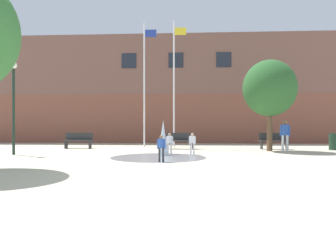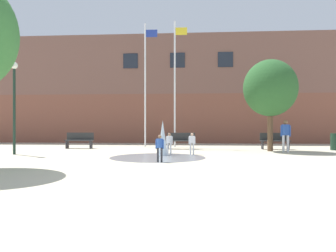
# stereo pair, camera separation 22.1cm
# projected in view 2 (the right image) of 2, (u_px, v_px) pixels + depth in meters

# --- Properties ---
(ground_plane) EXTENTS (100.00, 100.00, 0.00)m
(ground_plane) POSITION_uv_depth(u_px,v_px,m) (153.00, 174.00, 8.98)
(ground_plane) COLOR #BCB299
(library_building) EXTENTS (36.00, 6.05, 8.15)m
(library_building) POSITION_uv_depth(u_px,v_px,m) (179.00, 92.00, 27.13)
(library_building) COLOR brown
(library_building) RESTS_ON ground
(splash_fountain) EXTENTS (3.98, 3.98, 1.56)m
(splash_fountain) POSITION_uv_depth(u_px,v_px,m) (161.00, 143.00, 14.24)
(splash_fountain) COLOR gray
(splash_fountain) RESTS_ON ground
(park_bench_far_left) EXTENTS (1.60, 0.44, 0.91)m
(park_bench_far_left) POSITION_uv_depth(u_px,v_px,m) (79.00, 140.00, 18.86)
(park_bench_far_left) COLOR #28282D
(park_bench_far_left) RESTS_ON ground
(park_bench_center) EXTENTS (1.60, 0.44, 0.91)m
(park_bench_center) POSITION_uv_depth(u_px,v_px,m) (181.00, 140.00, 18.40)
(park_bench_center) COLOR #28282D
(park_bench_center) RESTS_ON ground
(park_bench_far_right) EXTENTS (1.60, 0.44, 0.91)m
(park_bench_far_right) POSITION_uv_depth(u_px,v_px,m) (275.00, 141.00, 18.21)
(park_bench_far_right) COLOR #28282D
(park_bench_far_right) RESTS_ON ground
(child_with_pink_shirt) EXTENTS (0.31, 0.24, 0.99)m
(child_with_pink_shirt) POSITION_uv_depth(u_px,v_px,m) (169.00, 142.00, 14.92)
(child_with_pink_shirt) COLOR silver
(child_with_pink_shirt) RESTS_ON ground
(child_running) EXTENTS (0.31, 0.23, 0.99)m
(child_running) POSITION_uv_depth(u_px,v_px,m) (160.00, 146.00, 11.86)
(child_running) COLOR #28282D
(child_running) RESTS_ON ground
(teen_by_trashcan) EXTENTS (0.50, 0.35, 1.59)m
(teen_by_trashcan) POSITION_uv_depth(u_px,v_px,m) (286.00, 133.00, 16.27)
(teen_by_trashcan) COLOR silver
(teen_by_trashcan) RESTS_ON ground
(child_in_fountain) EXTENTS (0.31, 0.19, 0.99)m
(child_in_fountain) POSITION_uv_depth(u_px,v_px,m) (192.00, 142.00, 14.90)
(child_in_fountain) COLOR silver
(child_in_fountain) RESTS_ON ground
(flagpole_left) EXTENTS (0.80, 0.10, 7.59)m
(flagpole_left) POSITION_uv_depth(u_px,v_px,m) (146.00, 81.00, 20.06)
(flagpole_left) COLOR silver
(flagpole_left) RESTS_ON ground
(flagpole_right) EXTENTS (0.80, 0.10, 7.69)m
(flagpole_right) POSITION_uv_depth(u_px,v_px,m) (175.00, 80.00, 19.92)
(flagpole_right) COLOR silver
(flagpole_right) RESTS_ON ground
(lamp_post_left_lane) EXTENTS (0.32, 0.32, 4.23)m
(lamp_post_left_lane) POSITION_uv_depth(u_px,v_px,m) (14.00, 95.00, 14.96)
(lamp_post_left_lane) COLOR #192D23
(lamp_post_left_lane) RESTS_ON ground
(trash_can) EXTENTS (0.56, 0.56, 0.90)m
(trash_can) POSITION_uv_depth(u_px,v_px,m) (336.00, 142.00, 17.52)
(trash_can) COLOR #193323
(trash_can) RESTS_ON ground
(street_tree_near_building) EXTENTS (2.75, 2.75, 4.72)m
(street_tree_near_building) POSITION_uv_depth(u_px,v_px,m) (270.00, 88.00, 16.84)
(street_tree_near_building) COLOR brown
(street_tree_near_building) RESTS_ON ground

